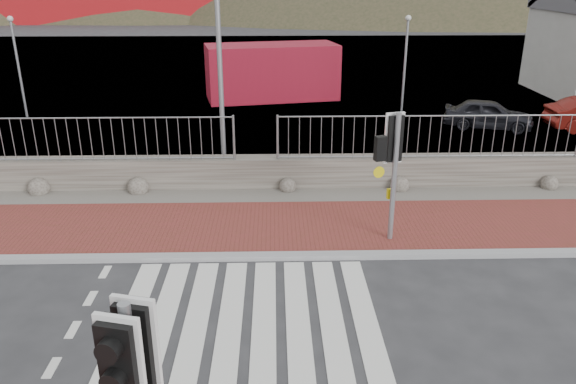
{
  "coord_description": "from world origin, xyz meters",
  "views": [
    {
      "loc": [
        0.51,
        -7.73,
        5.77
      ],
      "look_at": [
        0.78,
        3.0,
        1.54
      ],
      "focal_mm": 35.0,
      "sensor_mm": 36.0,
      "label": 1
    }
  ],
  "objects_px": {
    "traffic_signal_far": "(394,151)",
    "streetlight": "(223,17)",
    "shipping_container": "(272,72)",
    "car_a": "(488,114)",
    "traffic_signal_near": "(133,379)"
  },
  "relations": [
    {
      "from": "traffic_signal_far",
      "to": "streetlight",
      "type": "height_order",
      "value": "streetlight"
    },
    {
      "from": "traffic_signal_far",
      "to": "streetlight",
      "type": "xyz_separation_m",
      "value": [
        -3.94,
        4.33,
        2.45
      ]
    },
    {
      "from": "traffic_signal_far",
      "to": "streetlight",
      "type": "distance_m",
      "value": 6.35
    },
    {
      "from": "shipping_container",
      "to": "car_a",
      "type": "height_order",
      "value": "shipping_container"
    },
    {
      "from": "traffic_signal_far",
      "to": "car_a",
      "type": "relative_size",
      "value": 0.9
    },
    {
      "from": "car_a",
      "to": "streetlight",
      "type": "bearing_deg",
      "value": 137.32
    },
    {
      "from": "traffic_signal_near",
      "to": "car_a",
      "type": "bearing_deg",
      "value": 74.65
    },
    {
      "from": "traffic_signal_near",
      "to": "traffic_signal_far",
      "type": "distance_m",
      "value": 8.2
    },
    {
      "from": "traffic_signal_near",
      "to": "streetlight",
      "type": "relative_size",
      "value": 0.37
    },
    {
      "from": "traffic_signal_near",
      "to": "car_a",
      "type": "distance_m",
      "value": 19.65
    },
    {
      "from": "traffic_signal_near",
      "to": "shipping_container",
      "type": "xyz_separation_m",
      "value": [
        1.26,
        22.83,
        -0.91
      ]
    },
    {
      "from": "streetlight",
      "to": "shipping_container",
      "type": "height_order",
      "value": "streetlight"
    },
    {
      "from": "traffic_signal_near",
      "to": "traffic_signal_far",
      "type": "height_order",
      "value": "traffic_signal_near"
    },
    {
      "from": "traffic_signal_far",
      "to": "car_a",
      "type": "distance_m",
      "value": 11.5
    },
    {
      "from": "traffic_signal_near",
      "to": "shipping_container",
      "type": "height_order",
      "value": "traffic_signal_near"
    }
  ]
}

